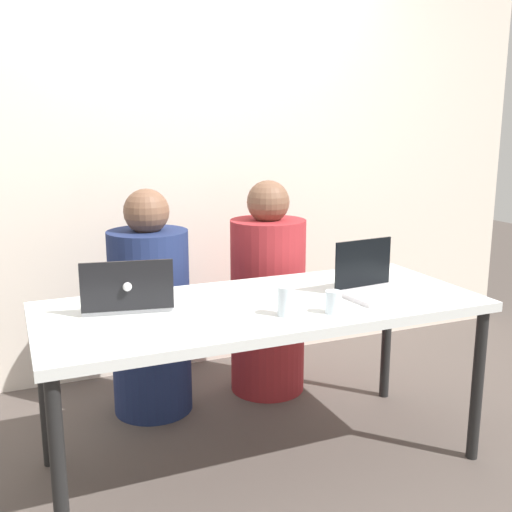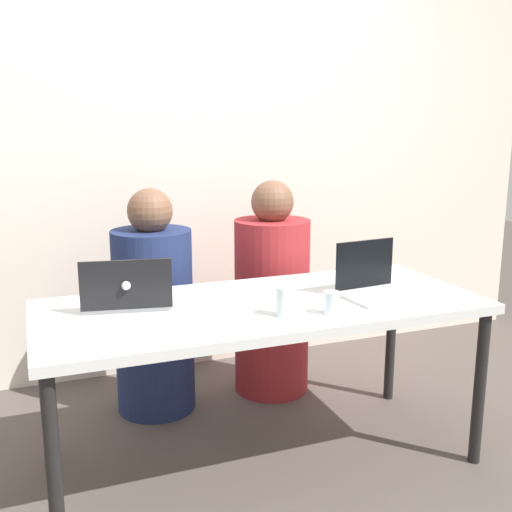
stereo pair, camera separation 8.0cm
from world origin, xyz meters
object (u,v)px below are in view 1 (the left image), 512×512
(laptop_front_right, at_px, (373,283))
(water_glass_right, at_px, (333,304))
(person_on_left, at_px, (150,315))
(laptop_back_left, at_px, (128,298))
(person_on_right, at_px, (268,299))
(water_glass_center, at_px, (286,303))

(laptop_front_right, bearing_deg, water_glass_right, -156.57)
(laptop_front_right, bearing_deg, person_on_left, 131.18)
(water_glass_right, bearing_deg, laptop_front_right, 29.45)
(laptop_back_left, xyz_separation_m, water_glass_right, (0.72, -0.36, -0.01))
(laptop_front_right, xyz_separation_m, laptop_back_left, (-1.02, 0.19, -0.00))
(person_on_left, xyz_separation_m, laptop_front_right, (0.81, -0.75, 0.27))
(person_on_right, height_order, laptop_back_left, person_on_right)
(person_on_right, distance_m, laptop_front_right, 0.81)
(laptop_front_right, distance_m, laptop_back_left, 1.04)
(laptop_front_right, xyz_separation_m, water_glass_right, (-0.29, -0.17, -0.01))
(person_on_right, bearing_deg, water_glass_right, 85.19)
(laptop_back_left, distance_m, water_glass_right, 0.81)
(laptop_back_left, bearing_deg, water_glass_right, 163.91)
(laptop_front_right, height_order, water_glass_right, laptop_front_right)
(person_on_right, distance_m, laptop_back_left, 1.05)
(person_on_right, xyz_separation_m, water_glass_center, (-0.31, -0.87, 0.26))
(person_on_right, bearing_deg, laptop_back_left, 36.33)
(person_on_left, bearing_deg, water_glass_right, 129.75)
(water_glass_center, bearing_deg, laptop_back_left, 149.99)
(water_glass_center, bearing_deg, person_on_left, 110.92)
(person_on_left, xyz_separation_m, laptop_back_left, (-0.21, -0.56, 0.26))
(person_on_left, height_order, water_glass_right, person_on_left)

